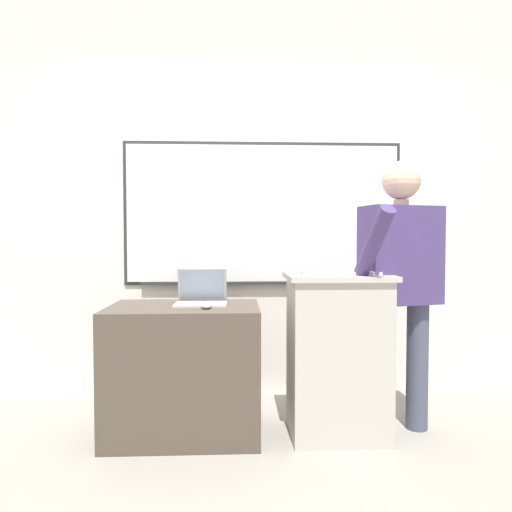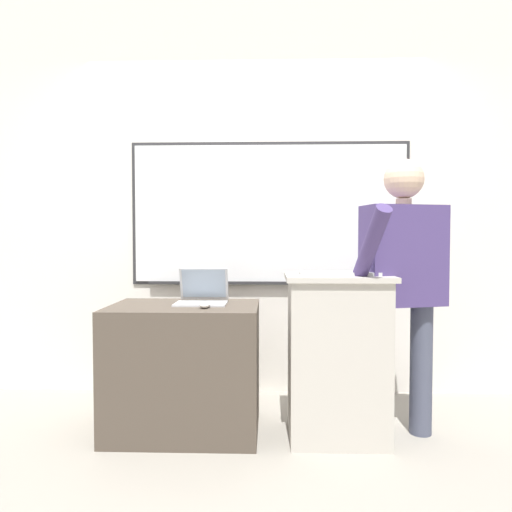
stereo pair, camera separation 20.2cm
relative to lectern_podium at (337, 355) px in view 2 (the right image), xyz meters
name	(u,v)px [view 2 (the right image)]	position (x,y,z in m)	size (l,w,h in m)	color
ground_plane	(250,460)	(-0.50, -0.30, -0.48)	(30.00, 30.00, 0.00)	gray
back_wall	(257,197)	(-0.49, 0.83, 1.01)	(6.40, 0.17, 2.99)	silver
lectern_podium	(337,355)	(0.00, 0.00, 0.00)	(0.61, 0.48, 0.96)	#BCB7AD
side_desk	(185,368)	(-0.91, 0.06, -0.10)	(0.89, 0.59, 0.77)	#4C4238
person_presenter	(403,275)	(0.39, 0.02, 0.47)	(0.63, 0.60, 1.63)	#474C60
laptop	(203,292)	(-0.81, 0.16, 0.35)	(0.31, 0.29, 0.22)	#B7BABF
wireless_keyboard	(339,273)	(0.00, -0.06, 0.49)	(0.45, 0.14, 0.02)	silver
computer_mouse_by_laptop	(205,305)	(-0.77, -0.06, 0.30)	(0.06, 0.10, 0.03)	silver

